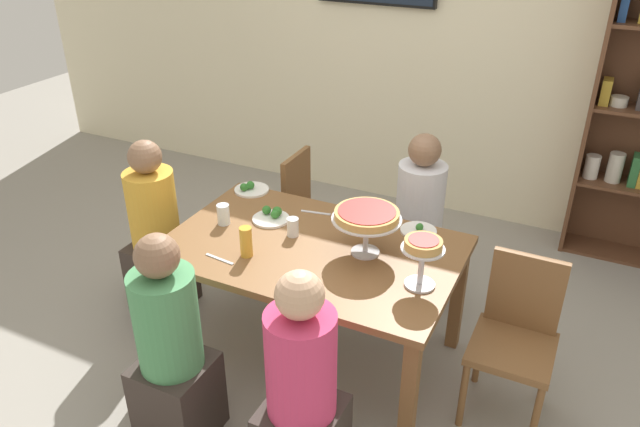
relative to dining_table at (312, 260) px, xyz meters
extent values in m
plane|color=gray|center=(0.00, 0.00, -0.65)|extent=(12.00, 12.00, 0.00)
cube|color=beige|center=(0.00, 2.20, 0.75)|extent=(8.00, 0.12, 2.80)
cube|color=brown|center=(0.00, 0.00, 0.07)|extent=(1.56, 1.00, 0.04)
cube|color=brown|center=(-0.72, -0.44, -0.30)|extent=(0.07, 0.07, 0.70)
cube|color=brown|center=(0.72, -0.44, -0.30)|extent=(0.07, 0.07, 0.70)
cube|color=brown|center=(-0.72, 0.44, -0.30)|extent=(0.07, 0.07, 0.70)
cube|color=brown|center=(0.72, 0.44, -0.30)|extent=(0.07, 0.07, 0.70)
cube|color=brown|center=(1.18, 1.98, 0.45)|extent=(0.03, 0.30, 2.20)
cube|color=brown|center=(1.71, 1.98, -0.64)|extent=(1.04, 0.28, 0.02)
cylinder|color=silver|center=(1.26, 1.98, 0.01)|extent=(0.10, 0.10, 0.17)
cylinder|color=beige|center=(1.41, 1.98, 0.03)|extent=(0.11, 0.11, 0.22)
cube|color=#2D6B38|center=(1.54, 1.98, 0.03)|extent=(0.05, 0.13, 0.22)
cube|color=#B7932D|center=(1.24, 1.98, 0.56)|extent=(0.06, 0.13, 0.17)
cylinder|color=beige|center=(1.34, 1.98, 0.50)|extent=(0.11, 0.11, 0.06)
cube|color=navy|center=(1.24, 1.98, 1.11)|extent=(0.05, 0.12, 0.18)
cube|color=#382D28|center=(-1.09, 0.01, -0.43)|extent=(0.34, 0.34, 0.45)
cylinder|color=gold|center=(-1.09, 0.01, 0.05)|extent=(0.30, 0.30, 0.50)
sphere|color=#846047|center=(-1.09, 0.01, 0.40)|extent=(0.20, 0.20, 0.20)
cylinder|color=#D63866|center=(0.35, -0.80, 0.05)|extent=(0.30, 0.30, 0.50)
sphere|color=tan|center=(0.35, -0.80, 0.40)|extent=(0.20, 0.20, 0.20)
cube|color=#382D28|center=(-0.33, -0.81, -0.43)|extent=(0.34, 0.34, 0.45)
cylinder|color=#4C935B|center=(-0.33, -0.81, 0.05)|extent=(0.30, 0.30, 0.50)
sphere|color=#846047|center=(-0.33, -0.81, 0.40)|extent=(0.20, 0.20, 0.20)
cube|color=#382D28|center=(0.34, 0.83, -0.43)|extent=(0.34, 0.34, 0.45)
cylinder|color=silver|center=(0.34, 0.83, 0.05)|extent=(0.30, 0.30, 0.50)
sphere|color=#846047|center=(0.34, 0.83, 0.40)|extent=(0.20, 0.20, 0.20)
cube|color=brown|center=(-0.34, 0.80, -0.22)|extent=(0.40, 0.40, 0.04)
cube|color=brown|center=(-0.52, 0.80, 0.01)|extent=(0.04, 0.36, 0.42)
cylinder|color=brown|center=(-0.16, 0.97, -0.45)|extent=(0.04, 0.04, 0.41)
cylinder|color=brown|center=(-0.16, 0.62, -0.45)|extent=(0.04, 0.04, 0.41)
cylinder|color=brown|center=(-0.51, 0.97, -0.45)|extent=(0.04, 0.04, 0.41)
cylinder|color=brown|center=(-0.51, 0.62, -0.45)|extent=(0.04, 0.04, 0.41)
cube|color=brown|center=(1.09, 0.02, -0.22)|extent=(0.40, 0.40, 0.04)
cube|color=brown|center=(1.09, 0.20, 0.01)|extent=(0.36, 0.04, 0.42)
cylinder|color=brown|center=(1.27, -0.16, -0.45)|extent=(0.04, 0.04, 0.41)
cylinder|color=brown|center=(0.92, -0.16, -0.45)|extent=(0.04, 0.04, 0.41)
cylinder|color=brown|center=(1.27, 0.19, -0.45)|extent=(0.04, 0.04, 0.41)
cylinder|color=brown|center=(0.92, 0.19, -0.45)|extent=(0.04, 0.04, 0.41)
cylinder|color=silver|center=(0.28, 0.06, 0.09)|extent=(0.15, 0.15, 0.01)
cylinder|color=silver|center=(0.28, 0.06, 0.19)|extent=(0.03, 0.03, 0.19)
cylinder|color=silver|center=(0.28, 0.06, 0.29)|extent=(0.36, 0.36, 0.01)
cylinder|color=tan|center=(0.28, 0.06, 0.32)|extent=(0.33, 0.33, 0.04)
cylinder|color=maroon|center=(0.28, 0.06, 0.34)|extent=(0.30, 0.30, 0.00)
cylinder|color=silver|center=(0.63, -0.10, 0.09)|extent=(0.15, 0.15, 0.01)
cylinder|color=silver|center=(0.63, -0.10, 0.19)|extent=(0.03, 0.03, 0.19)
cylinder|color=silver|center=(0.63, -0.10, 0.29)|extent=(0.21, 0.21, 0.01)
cylinder|color=tan|center=(0.63, -0.10, 0.32)|extent=(0.18, 0.18, 0.04)
cylinder|color=maroon|center=(0.63, -0.10, 0.34)|extent=(0.14, 0.14, 0.00)
cylinder|color=white|center=(-0.34, 0.15, 0.09)|extent=(0.22, 0.22, 0.01)
sphere|color=#2D7028|center=(-0.32, 0.19, 0.13)|extent=(0.06, 0.06, 0.06)
sphere|color=#2D7028|center=(-0.39, 0.19, 0.13)|extent=(0.05, 0.05, 0.05)
sphere|color=#2D7028|center=(-0.32, 0.16, 0.13)|extent=(0.05, 0.05, 0.05)
cylinder|color=white|center=(0.47, 0.39, 0.09)|extent=(0.20, 0.20, 0.01)
sphere|color=#2D7028|center=(0.47, 0.40, 0.12)|extent=(0.04, 0.04, 0.04)
sphere|color=#2D7028|center=(0.47, 0.39, 0.12)|extent=(0.04, 0.04, 0.04)
cylinder|color=white|center=(-0.64, 0.43, 0.09)|extent=(0.22, 0.22, 0.01)
sphere|color=#2D7028|center=(-0.67, 0.39, 0.13)|extent=(0.05, 0.05, 0.05)
sphere|color=#2D7028|center=(-0.66, 0.41, 0.12)|extent=(0.04, 0.04, 0.04)
sphere|color=#2D7028|center=(-0.65, 0.43, 0.13)|extent=(0.05, 0.05, 0.05)
cylinder|color=gold|center=(0.15, 0.32, 0.16)|extent=(0.07, 0.07, 0.14)
cylinder|color=gold|center=(-0.26, -0.23, 0.17)|extent=(0.07, 0.07, 0.17)
cylinder|color=white|center=(-0.56, 0.00, 0.15)|extent=(0.07, 0.07, 0.12)
cylinder|color=white|center=(-0.14, 0.06, 0.14)|extent=(0.07, 0.07, 0.11)
cube|color=silver|center=(-0.37, -0.33, 0.09)|extent=(0.18, 0.04, 0.00)
cube|color=silver|center=(-0.15, 0.34, 0.09)|extent=(0.18, 0.05, 0.00)
camera|label=1|loc=(1.26, -2.48, 1.79)|focal=34.16mm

